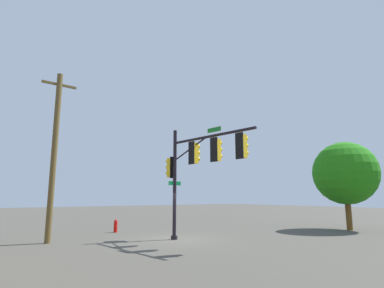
% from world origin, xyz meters
% --- Properties ---
extents(ground_plane, '(120.00, 120.00, 0.00)m').
position_xyz_m(ground_plane, '(0.00, 0.00, 0.00)').
color(ground_plane, '#49463E').
extents(signal_pole_assembly, '(6.21, 1.49, 6.10)m').
position_xyz_m(signal_pole_assembly, '(1.78, 0.28, 4.16)').
color(signal_pole_assembly, black).
rests_on(signal_pole_assembly, ground_plane).
extents(utility_pole, '(0.30, 1.80, 8.97)m').
position_xyz_m(utility_pole, '(-2.51, -5.95, 4.61)').
color(utility_pole, brown).
rests_on(utility_pole, ground_plane).
extents(fire_hydrant, '(0.33, 0.24, 0.83)m').
position_xyz_m(fire_hydrant, '(-5.06, -1.37, 0.41)').
color(fire_hydrant, red).
rests_on(fire_hydrant, ground_plane).
extents(tree_near, '(4.49, 4.49, 6.24)m').
position_xyz_m(tree_near, '(3.10, 12.59, 3.98)').
color(tree_near, brown).
rests_on(tree_near, ground_plane).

